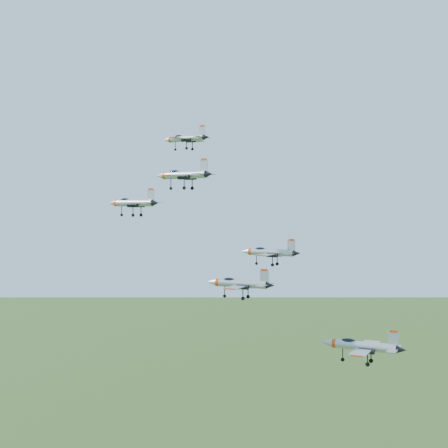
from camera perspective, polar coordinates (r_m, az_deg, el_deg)
The scene contains 6 objects.
jet_lead at distance 138.93m, azimuth -3.58°, elevation 7.82°, with size 12.45×10.33×3.33m.
jet_left_high at distance 116.99m, azimuth -3.79°, elevation 4.51°, with size 13.46×11.10×3.60m.
jet_right_high at distance 107.11m, azimuth -8.39°, elevation 1.94°, with size 11.33×9.37×3.03m.
jet_left_low at distance 110.92m, azimuth 4.16°, elevation -2.58°, with size 11.55×9.66×3.09m.
jet_right_low at distance 94.80m, azimuth 1.39°, elevation -5.45°, with size 11.13×9.39×3.00m.
jet_trail at distance 93.45m, azimuth 12.43°, elevation -10.81°, with size 12.45×10.48×3.35m.
Camera 1 is at (73.93, -89.37, 149.96)m, focal length 50.00 mm.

